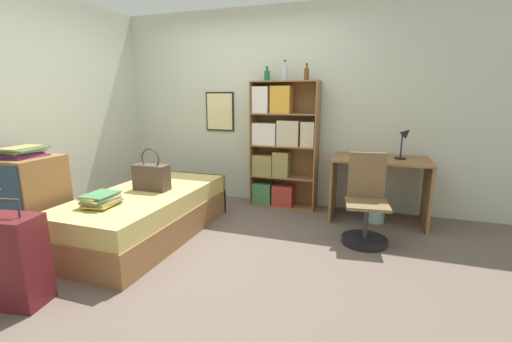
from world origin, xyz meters
The scene contains 17 objects.
ground_plane centered at (0.00, 0.00, 0.00)m, with size 14.00×14.00×0.00m, color #66564C.
wall_back centered at (0.00, 1.66, 1.30)m, with size 10.00×0.09×2.60m.
wall_left centered at (-1.93, 0.00, 1.30)m, with size 0.06×10.00×2.60m.
bed centered at (-0.63, 0.02, 0.24)m, with size 0.95×1.95×0.49m.
handbag centered at (-0.60, 0.09, 0.63)m, with size 0.37×0.16×0.45m.
book_stack_on_bed centered at (-0.71, -0.52, 0.54)m, with size 0.30×0.35×0.12m.
suitcase centered at (-0.76, -1.33, 0.33)m, with size 0.45×0.32×0.79m.
dresser centered at (-1.45, -0.62, 0.45)m, with size 0.48×0.53×0.91m.
magazine_pile_on_dresser centered at (-1.47, -0.61, 0.96)m, with size 0.34×0.40×0.09m.
bookcase centered at (0.41, 1.45, 0.82)m, with size 0.87×0.30×1.65m.
bottle_green centered at (0.23, 1.49, 1.72)m, with size 0.08×0.08×0.18m.
bottle_brown centered at (0.48, 1.45, 1.74)m, with size 0.07×0.07×0.25m.
bottle_clear centered at (0.76, 1.43, 1.72)m, with size 0.06×0.06×0.20m.
desk centered at (1.68, 1.29, 0.51)m, with size 1.09×0.64×0.75m.
desk_lamp centered at (1.92, 1.32, 1.00)m, with size 0.17×0.12×0.38m.
desk_chair centered at (1.56, 0.60, 0.29)m, with size 0.46×0.46×0.90m.
waste_bin centered at (1.67, 1.22, 0.13)m, with size 0.20×0.20×0.26m.
Camera 1 is at (1.57, -2.87, 1.46)m, focal length 24.00 mm.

